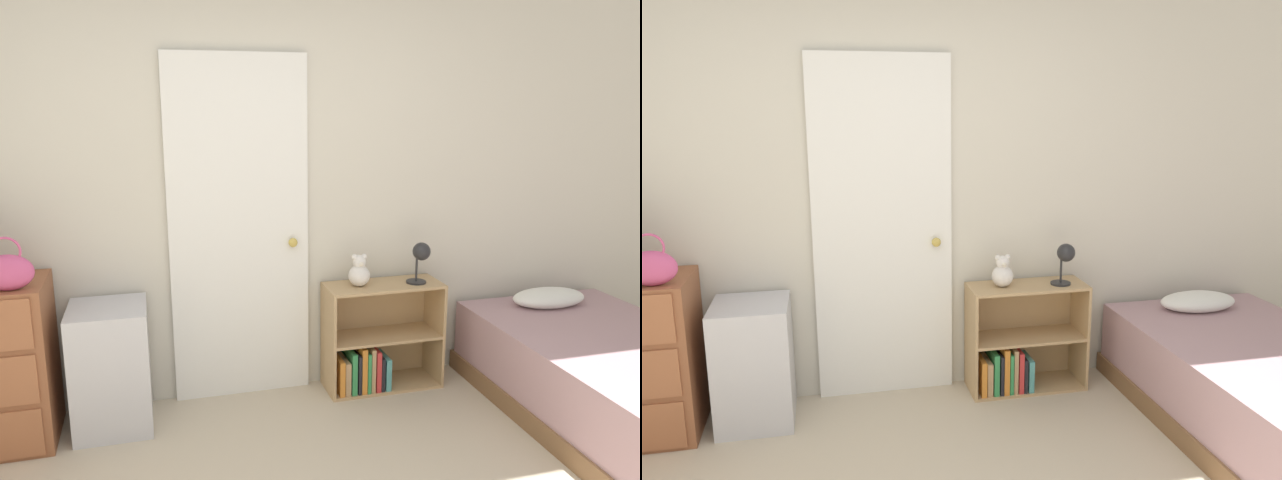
{
  "view_description": "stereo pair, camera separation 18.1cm",
  "coord_description": "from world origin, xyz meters",
  "views": [
    {
      "loc": [
        -0.45,
        -1.65,
        1.79
      ],
      "look_at": [
        0.49,
        1.73,
        1.0
      ],
      "focal_mm": 35.0,
      "sensor_mm": 36.0,
      "label": 1
    },
    {
      "loc": [
        -0.28,
        -1.69,
        1.79
      ],
      "look_at": [
        0.49,
        1.73,
        1.0
      ],
      "focal_mm": 35.0,
      "sensor_mm": 36.0,
      "label": 2
    }
  ],
  "objects": [
    {
      "name": "door_closed",
      "position": [
        0.06,
        1.96,
        1.03
      ],
      "size": [
        0.83,
        0.09,
        2.05
      ],
      "color": "white",
      "rests_on": "ground_plane"
    },
    {
      "name": "bookshelf",
      "position": [
        0.86,
        1.81,
        0.26
      ],
      "size": [
        0.73,
        0.3,
        0.68
      ],
      "color": "tan",
      "rests_on": "ground_plane"
    },
    {
      "name": "handbag",
      "position": [
        -1.13,
        1.57,
        0.97
      ],
      "size": [
        0.25,
        0.1,
        0.27
      ],
      "color": "#C64C7F",
      "rests_on": "dresser"
    },
    {
      "name": "bed",
      "position": [
        2.04,
        1.05,
        0.24
      ],
      "size": [
        1.12,
        1.83,
        0.58
      ],
      "color": "brown",
      "rests_on": "ground_plane"
    },
    {
      "name": "wall_back",
      "position": [
        0.0,
        2.01,
        1.27
      ],
      "size": [
        10.0,
        0.06,
        2.55
      ],
      "color": "beige",
      "rests_on": "ground_plane"
    },
    {
      "name": "storage_bin",
      "position": [
        -0.7,
        1.74,
        0.35
      ],
      "size": [
        0.41,
        0.44,
        0.7
      ],
      "color": "silver",
      "rests_on": "ground_plane"
    },
    {
      "name": "teddy_bear",
      "position": [
        0.76,
        1.81,
        0.76
      ],
      "size": [
        0.13,
        0.13,
        0.2
      ],
      "color": "silver",
      "rests_on": "bookshelf"
    },
    {
      "name": "desk_lamp",
      "position": [
        1.15,
        1.76,
        0.85
      ],
      "size": [
        0.14,
        0.13,
        0.26
      ],
      "color": "#262628",
      "rests_on": "bookshelf"
    }
  ]
}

